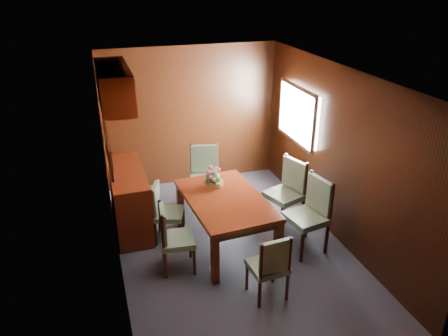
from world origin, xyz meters
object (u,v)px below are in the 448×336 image
object	(u,v)px
sideboard	(129,199)
chair_right_near	(311,210)
flower_centerpiece	(214,177)
chair_left_near	(172,235)
dining_table	(225,205)
chair_head	(270,264)

from	to	relation	value
sideboard	chair_right_near	size ratio (longest dim) A/B	1.33
chair_right_near	flower_centerpiece	xyz separation A→B (m)	(-1.11, 0.81, 0.28)
chair_right_near	chair_left_near	bearing A→B (deg)	76.07
dining_table	chair_left_near	size ratio (longest dim) A/B	1.81
flower_centerpiece	chair_right_near	bearing A→B (deg)	-36.26
chair_left_near	sideboard	bearing A→B (deg)	-156.26
dining_table	chair_left_near	bearing A→B (deg)	-163.10
chair_right_near	sideboard	bearing A→B (deg)	49.26
chair_right_near	flower_centerpiece	bearing A→B (deg)	42.99
chair_left_near	flower_centerpiece	world-z (taller)	flower_centerpiece
chair_head	flower_centerpiece	xyz separation A→B (m)	(-0.19, 1.60, 0.39)
sideboard	chair_left_near	size ratio (longest dim) A/B	1.55
dining_table	chair_left_near	distance (m)	0.86
chair_left_near	chair_right_near	bearing A→B (deg)	92.47
chair_left_near	chair_right_near	xyz separation A→B (m)	(1.86, -0.10, 0.08)
chair_right_near	chair_head	xyz separation A→B (m)	(-0.91, -0.78, -0.11)
chair_left_near	chair_right_near	world-z (taller)	chair_right_near
sideboard	chair_right_near	distance (m)	2.61
chair_left_near	flower_centerpiece	distance (m)	1.10
dining_table	flower_centerpiece	distance (m)	0.47
flower_centerpiece	chair_head	bearing A→B (deg)	-83.10
dining_table	chair_head	bearing A→B (deg)	-87.01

